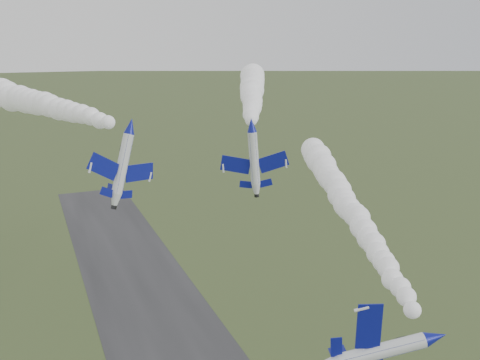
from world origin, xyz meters
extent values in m
cylinder|color=silver|center=(11.38, -9.41, 29.42)|extent=(4.15, 8.20, 1.73)
cone|color=silver|center=(12.90, -4.76, 29.42)|extent=(2.18, 2.18, 1.73)
cylinder|color=black|center=(13.20, -3.84, 29.42)|extent=(1.01, 0.82, 0.88)
ellipsoid|color=black|center=(11.24, -11.54, 29.54)|extent=(1.96, 2.99, 1.15)
cube|color=navy|center=(10.86, -8.43, 32.19)|extent=(1.80, 2.54, 4.33)
cube|color=navy|center=(12.12, -8.84, 26.58)|extent=(1.80, 2.54, 4.33)
cube|color=navy|center=(12.30, -5.47, 30.91)|extent=(0.84, 1.17, 1.89)
cube|color=navy|center=(12.97, -5.69, 27.92)|extent=(0.84, 1.17, 1.89)
cube|color=navy|center=(13.72, -6.17, 29.70)|extent=(2.46, 2.11, 0.60)
cylinder|color=silver|center=(-9.63, 22.21, 45.63)|extent=(4.53, 7.52, 1.67)
cone|color=navy|center=(-7.73, 17.89, 45.63)|extent=(2.32, 2.46, 1.67)
cone|color=silver|center=(-11.45, 26.37, 45.63)|extent=(2.18, 2.14, 1.67)
cylinder|color=black|center=(-11.80, 27.19, 45.63)|extent=(0.99, 0.83, 0.85)
ellipsoid|color=black|center=(-8.72, 20.51, 46.11)|extent=(2.05, 2.80, 1.12)
cube|color=navy|center=(-12.28, 21.83, 46.31)|extent=(4.47, 3.54, 1.35)
cube|color=navy|center=(-7.61, 23.87, 44.71)|extent=(4.47, 3.54, 1.35)
cube|color=navy|center=(-12.37, 25.09, 46.06)|extent=(1.97, 1.59, 0.62)
cube|color=navy|center=(-9.88, 26.18, 45.21)|extent=(1.97, 1.59, 0.62)
cube|color=navy|center=(-10.72, 25.58, 46.74)|extent=(1.20, 1.58, 1.90)
cylinder|color=silver|center=(6.98, 23.04, 44.67)|extent=(4.18, 7.30, 1.41)
cone|color=navy|center=(5.15, 18.78, 44.67)|extent=(2.05, 2.32, 1.41)
cone|color=silver|center=(8.73, 27.13, 44.67)|extent=(1.91, 2.00, 1.41)
cylinder|color=black|center=(9.08, 27.93, 44.67)|extent=(0.86, 0.76, 0.71)
ellipsoid|color=black|center=(6.20, 21.32, 45.16)|extent=(1.85, 2.68, 0.94)
cube|color=navy|center=(4.86, 24.71, 44.34)|extent=(4.52, 3.51, 0.43)
cube|color=navy|center=(9.66, 22.65, 44.75)|extent=(4.52, 3.51, 0.43)
cube|color=navy|center=(7.14, 26.96, 44.57)|extent=(1.99, 1.57, 0.22)
cube|color=navy|center=(9.70, 25.86, 44.78)|extent=(1.99, 1.57, 0.22)
cube|color=navy|center=(8.26, 26.25, 45.81)|extent=(0.78, 1.38, 1.92)
camera|label=1|loc=(-21.92, -43.11, 55.89)|focal=40.00mm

